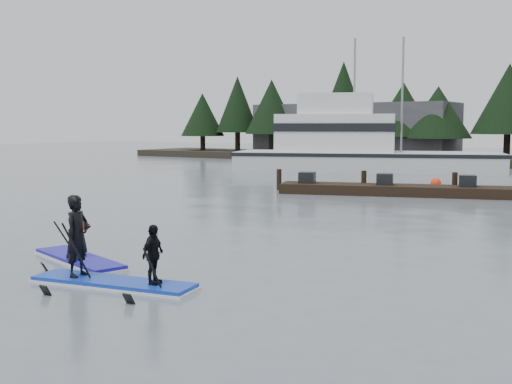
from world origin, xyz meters
The scene contains 9 objects.
ground centered at (0.00, 0.00, 0.00)m, with size 160.00×160.00×0.00m, color slate.
far_shore centered at (0.00, 42.00, 0.30)m, with size 70.00×8.00×0.60m, color #2D281E.
treeline centered at (0.00, 42.00, 0.00)m, with size 60.00×4.00×8.00m, color black, non-canonical shape.
waterfront_building centered at (-14.00, 44.00, 2.50)m, with size 18.00×6.00×5.00m, color #4C4C51.
fishing_boat_large centered at (-7.49, 30.34, 0.75)m, with size 18.11×10.72×9.90m.
floating_dock centered at (1.60, 17.61, 0.22)m, with size 13.25×1.77×0.44m, color black.
buoy_b centered at (0.38, 22.20, 0.00)m, with size 0.54×0.54×0.54m, color #FF2F0C.
paddleboard_solo centered at (-0.84, -0.09, 0.45)m, with size 3.19×1.61×1.82m.
paddleboard_duo centered at (1.28, -1.26, 0.56)m, with size 3.41×1.49×2.24m.
Camera 1 is at (10.28, -9.89, 3.08)m, focal length 45.00 mm.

